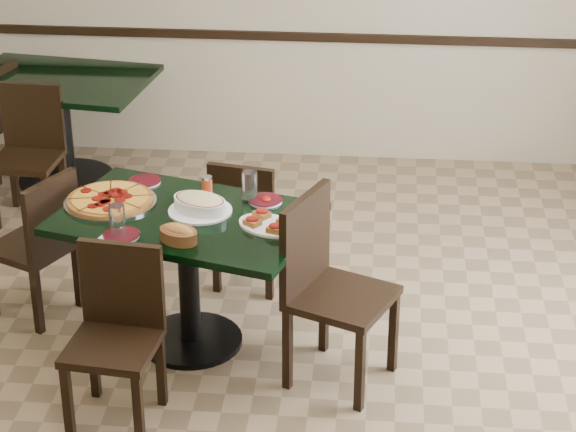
# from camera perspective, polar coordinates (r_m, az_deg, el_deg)

# --- Properties ---
(floor) EXTENTS (5.50, 5.50, 0.00)m
(floor) POSITION_cam_1_polar(r_m,az_deg,el_deg) (5.84, -1.42, -7.38)
(floor) COLOR #7D6648
(floor) RESTS_ON ground
(room_shell) EXTENTS (5.50, 5.50, 5.50)m
(room_shell) POSITION_cam_1_polar(r_m,az_deg,el_deg) (6.89, 8.70, 8.47)
(room_shell) COLOR white
(room_shell) RESTS_ON floor
(main_table) EXTENTS (1.44, 1.13, 0.75)m
(main_table) POSITION_cam_1_polar(r_m,az_deg,el_deg) (5.72, -5.13, -1.61)
(main_table) COLOR black
(main_table) RESTS_ON floor
(back_table) EXTENTS (1.31, 1.03, 0.75)m
(back_table) POSITION_cam_1_polar(r_m,az_deg,el_deg) (7.79, -11.48, 5.31)
(back_table) COLOR black
(back_table) RESTS_ON floor
(chair_far) EXTENTS (0.44, 0.44, 0.80)m
(chair_far) POSITION_cam_1_polar(r_m,az_deg,el_deg) (6.29, -2.11, -0.14)
(chair_far) COLOR black
(chair_far) RESTS_ON floor
(chair_near) EXTENTS (0.44, 0.44, 0.86)m
(chair_near) POSITION_cam_1_polar(r_m,az_deg,el_deg) (5.28, -8.68, -5.52)
(chair_near) COLOR black
(chair_near) RESTS_ON floor
(chair_right) EXTENTS (0.59, 0.59, 0.97)m
(chair_right) POSITION_cam_1_polar(r_m,az_deg,el_deg) (5.46, 1.93, -3.23)
(chair_right) COLOR black
(chair_right) RESTS_ON floor
(chair_left) EXTENTS (0.52, 0.52, 0.84)m
(chair_left) POSITION_cam_1_polar(r_m,az_deg,el_deg) (6.15, -12.45, -1.18)
(chair_left) COLOR black
(chair_left) RESTS_ON floor
(back_chair_near) EXTENTS (0.42, 0.42, 0.86)m
(back_chair_near) POSITION_cam_1_polar(r_m,az_deg,el_deg) (7.35, -12.99, 3.50)
(back_chair_near) COLOR black
(back_chair_near) RESTS_ON floor
(pepperoni_pizza) EXTENTS (0.48, 0.48, 0.04)m
(pepperoni_pizza) POSITION_cam_1_polar(r_m,az_deg,el_deg) (5.82, -9.02, 0.82)
(pepperoni_pizza) COLOR #BBBCC3
(pepperoni_pizza) RESTS_ON main_table
(lasagna_casserole) EXTENTS (0.35, 0.32, 0.09)m
(lasagna_casserole) POSITION_cam_1_polar(r_m,az_deg,el_deg) (5.65, -4.50, 0.63)
(lasagna_casserole) COLOR white
(lasagna_casserole) RESTS_ON main_table
(bread_basket) EXTENTS (0.24, 0.21, 0.09)m
(bread_basket) POSITION_cam_1_polar(r_m,az_deg,el_deg) (5.38, -5.58, -0.91)
(bread_basket) COLOR brown
(bread_basket) RESTS_ON main_table
(bruschetta_platter) EXTENTS (0.40, 0.36, 0.05)m
(bruschetta_platter) POSITION_cam_1_polar(r_m,az_deg,el_deg) (5.50, -0.99, -0.34)
(bruschetta_platter) COLOR white
(bruschetta_platter) RESTS_ON main_table
(side_plate_near) EXTENTS (0.18, 0.18, 0.02)m
(side_plate_near) POSITION_cam_1_polar(r_m,az_deg,el_deg) (5.47, -8.46, -0.97)
(side_plate_near) COLOR white
(side_plate_near) RESTS_ON main_table
(side_plate_far_r) EXTENTS (0.17, 0.17, 0.03)m
(side_plate_far_r) POSITION_cam_1_polar(r_m,az_deg,el_deg) (5.76, -1.14, 0.81)
(side_plate_far_r) COLOR white
(side_plate_far_r) RESTS_ON main_table
(side_plate_far_l) EXTENTS (0.17, 0.17, 0.02)m
(side_plate_far_l) POSITION_cam_1_polar(r_m,az_deg,el_deg) (6.03, -7.29, 1.76)
(side_plate_far_l) COLOR white
(side_plate_far_l) RESTS_ON main_table
(napkin_setting) EXTENTS (0.19, 0.19, 0.01)m
(napkin_setting) POSITION_cam_1_polar(r_m,az_deg,el_deg) (5.48, -8.56, -0.96)
(napkin_setting) COLOR white
(napkin_setting) RESTS_ON main_table
(water_glass_a) EXTENTS (0.08, 0.08, 0.17)m
(water_glass_a) POSITION_cam_1_polar(r_m,az_deg,el_deg) (5.73, -1.96, 1.49)
(water_glass_a) COLOR silver
(water_glass_a) RESTS_ON main_table
(water_glass_b) EXTENTS (0.08, 0.08, 0.16)m
(water_glass_b) POSITION_cam_1_polar(r_m,az_deg,el_deg) (5.44, -8.66, -0.25)
(water_glass_b) COLOR silver
(water_glass_b) RESTS_ON main_table
(pepper_shaker) EXTENTS (0.06, 0.06, 0.10)m
(pepper_shaker) POSITION_cam_1_polar(r_m,az_deg,el_deg) (5.85, -4.14, 1.59)
(pepper_shaker) COLOR red
(pepper_shaker) RESTS_ON main_table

